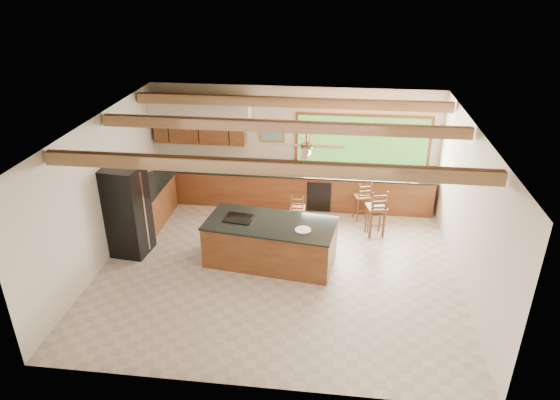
# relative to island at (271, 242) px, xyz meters

# --- Properties ---
(ground) EXTENTS (7.20, 7.20, 0.00)m
(ground) POSITION_rel_island_xyz_m (0.18, -0.19, -0.46)
(ground) COLOR #B9A899
(ground) RESTS_ON ground
(room_shell) EXTENTS (7.27, 6.54, 3.02)m
(room_shell) POSITION_rel_island_xyz_m (0.01, 0.46, 1.75)
(room_shell) COLOR silver
(room_shell) RESTS_ON ground
(counter_run) EXTENTS (7.12, 3.10, 1.23)m
(counter_run) POSITION_rel_island_xyz_m (-0.64, 2.33, 0.00)
(counter_run) COLOR brown
(counter_run) RESTS_ON ground
(island) EXTENTS (2.78, 1.58, 0.94)m
(island) POSITION_rel_island_xyz_m (0.00, 0.00, 0.00)
(island) COLOR brown
(island) RESTS_ON ground
(refrigerator) EXTENTS (0.84, 0.82, 1.97)m
(refrigerator) POSITION_rel_island_xyz_m (-3.04, 0.03, 0.52)
(refrigerator) COLOR black
(refrigerator) RESTS_ON ground
(bar_stool_a) EXTENTS (0.35, 0.35, 0.95)m
(bar_stool_a) POSITION_rel_island_xyz_m (0.43, 1.36, 0.10)
(bar_stool_a) COLOR brown
(bar_stool_a) RESTS_ON ground
(bar_stool_b) EXTENTS (0.46, 0.46, 1.02)m
(bar_stool_b) POSITION_rel_island_xyz_m (1.93, 2.09, 0.14)
(bar_stool_b) COLOR brown
(bar_stool_b) RESTS_ON ground
(bar_stool_c) EXTENTS (0.51, 0.51, 1.17)m
(bar_stool_c) POSITION_rel_island_xyz_m (2.21, 1.35, 0.23)
(bar_stool_c) COLOR brown
(bar_stool_c) RESTS_ON ground
(bar_stool_d) EXTENTS (0.41, 0.41, 0.96)m
(bar_stool_d) POSITION_rel_island_xyz_m (2.23, 1.36, 0.11)
(bar_stool_d) COLOR brown
(bar_stool_d) RESTS_ON ground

